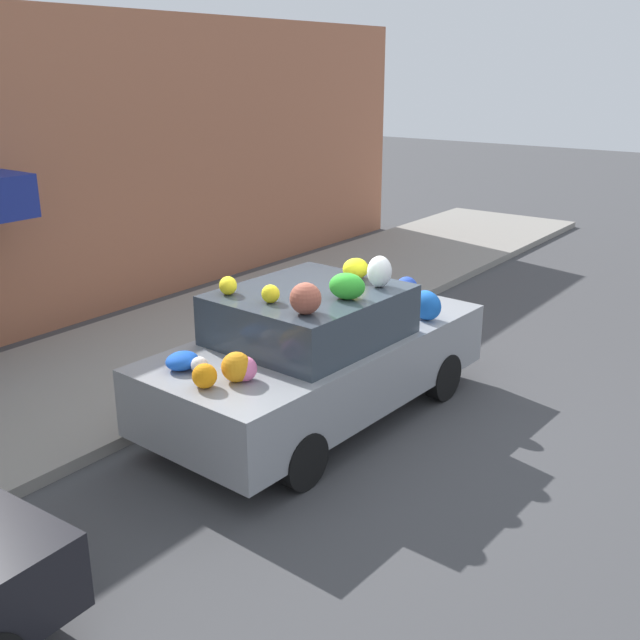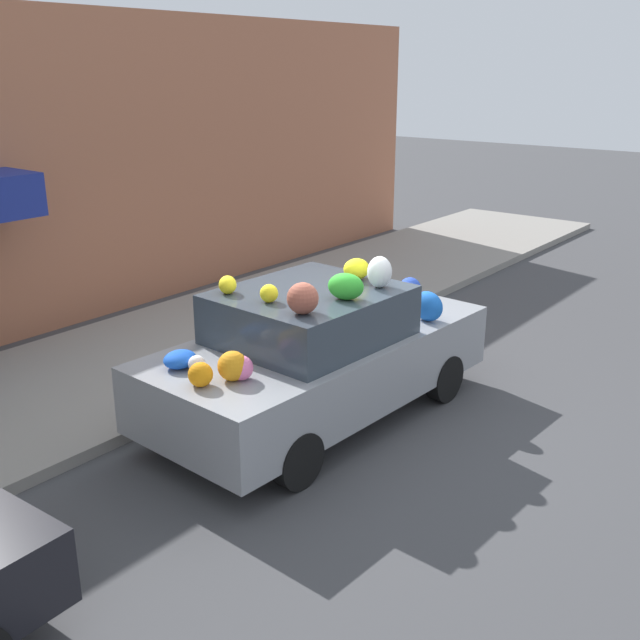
# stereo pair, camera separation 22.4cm
# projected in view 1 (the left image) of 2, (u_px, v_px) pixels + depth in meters

# --- Properties ---
(ground_plane) EXTENTS (60.00, 60.00, 0.00)m
(ground_plane) POSITION_uv_depth(u_px,v_px,m) (315.00, 414.00, 8.47)
(ground_plane) COLOR #424244
(sidewalk_curb) EXTENTS (24.00, 3.20, 0.13)m
(sidewalk_curb) POSITION_uv_depth(u_px,v_px,m) (153.00, 356.00, 9.97)
(sidewalk_curb) COLOR gray
(sidewalk_curb) RESTS_ON ground
(building_facade) EXTENTS (18.00, 1.20, 4.54)m
(building_facade) POSITION_uv_depth(u_px,v_px,m) (29.00, 176.00, 10.44)
(building_facade) COLOR #B26B4C
(building_facade) RESTS_ON ground
(fire_hydrant) EXTENTS (0.20, 0.20, 0.70)m
(fire_hydrant) POSITION_uv_depth(u_px,v_px,m) (257.00, 329.00, 9.79)
(fire_hydrant) COLOR gold
(fire_hydrant) RESTS_ON sidewalk_curb
(art_car) EXTENTS (4.17, 1.98, 1.85)m
(art_car) POSITION_uv_depth(u_px,v_px,m) (318.00, 352.00, 8.15)
(art_car) COLOR gray
(art_car) RESTS_ON ground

